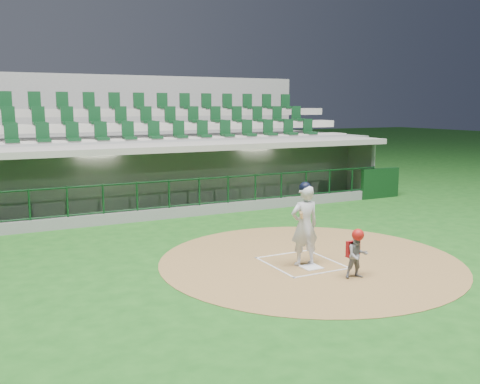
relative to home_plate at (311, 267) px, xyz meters
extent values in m
plane|color=#174D16|center=(0.00, 0.70, -0.02)|extent=(120.00, 120.00, 0.00)
cylinder|color=brown|center=(0.30, 0.50, -0.02)|extent=(7.20, 7.20, 0.01)
cube|color=white|center=(0.00, 0.00, 0.00)|extent=(0.43, 0.43, 0.02)
cube|color=silver|center=(-0.75, 0.40, 0.00)|extent=(0.05, 1.80, 0.01)
cube|color=white|center=(0.75, 0.40, 0.00)|extent=(0.05, 1.80, 0.01)
cube|color=white|center=(0.00, 1.25, 0.00)|extent=(1.55, 0.05, 0.01)
cube|color=silver|center=(0.00, -0.45, 0.00)|extent=(1.55, 0.05, 0.01)
cube|color=slate|center=(0.00, 8.20, -0.57)|extent=(15.00, 3.00, 0.10)
cube|color=slate|center=(0.00, 9.80, 0.83)|extent=(15.00, 0.20, 2.70)
cube|color=#9E998B|center=(0.00, 9.68, 1.08)|extent=(13.50, 0.04, 0.90)
cube|color=gray|center=(7.50, 8.20, 0.83)|extent=(0.20, 3.00, 2.70)
cube|color=gray|center=(0.00, 7.95, 2.28)|extent=(15.40, 3.50, 0.20)
cube|color=slate|center=(0.00, 6.65, 0.13)|extent=(15.00, 0.15, 0.40)
cube|color=black|center=(0.00, 6.65, 1.70)|extent=(15.00, 0.01, 0.95)
cube|color=brown|center=(0.00, 9.25, -0.30)|extent=(12.75, 0.40, 0.45)
cube|color=white|center=(-3.00, 8.20, 2.15)|extent=(1.30, 0.35, 0.04)
cube|color=white|center=(3.00, 8.20, 2.15)|extent=(1.30, 0.35, 0.04)
cube|color=black|center=(7.80, 6.60, 0.58)|extent=(1.80, 0.18, 1.20)
imported|color=#AA121A|center=(-4.56, 9.17, 0.26)|extent=(1.14, 0.85, 1.57)
imported|color=#B01513|center=(-2.46, 8.92, 0.32)|extent=(1.07, 0.72, 1.68)
imported|color=#B4131E|center=(1.04, 9.18, 0.41)|extent=(0.97, 0.68, 1.87)
imported|color=#AA1214|center=(5.88, 8.78, 0.25)|extent=(1.49, 0.96, 1.54)
cube|color=slate|center=(0.00, 11.45, 1.13)|extent=(17.00, 6.50, 2.50)
cube|color=#B0AA9F|center=(0.00, 9.95, 2.28)|extent=(16.60, 0.95, 0.30)
cube|color=#B0AB9F|center=(0.00, 10.90, 2.83)|extent=(16.60, 0.95, 0.30)
cube|color=gray|center=(0.00, 11.85, 3.38)|extent=(16.60, 0.95, 0.30)
cube|color=slate|center=(0.00, 14.80, 2.50)|extent=(17.00, 0.25, 5.05)
imported|color=silver|center=(-0.03, 0.26, 0.93)|extent=(0.72, 0.51, 1.87)
sphere|color=black|center=(-0.03, 0.26, 1.80)|extent=(0.28, 0.28, 0.28)
cylinder|color=tan|center=(-0.28, 0.01, 1.23)|extent=(0.58, 0.79, 0.39)
imported|color=gray|center=(0.46, -1.05, 0.49)|extent=(0.56, 0.49, 1.00)
sphere|color=#B31613|center=(0.46, -1.05, 0.94)|extent=(0.26, 0.26, 0.26)
cube|color=maroon|center=(0.46, -0.90, 0.60)|extent=(0.32, 0.10, 0.35)
camera|label=1|loc=(-6.77, -9.78, 3.65)|focal=40.00mm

